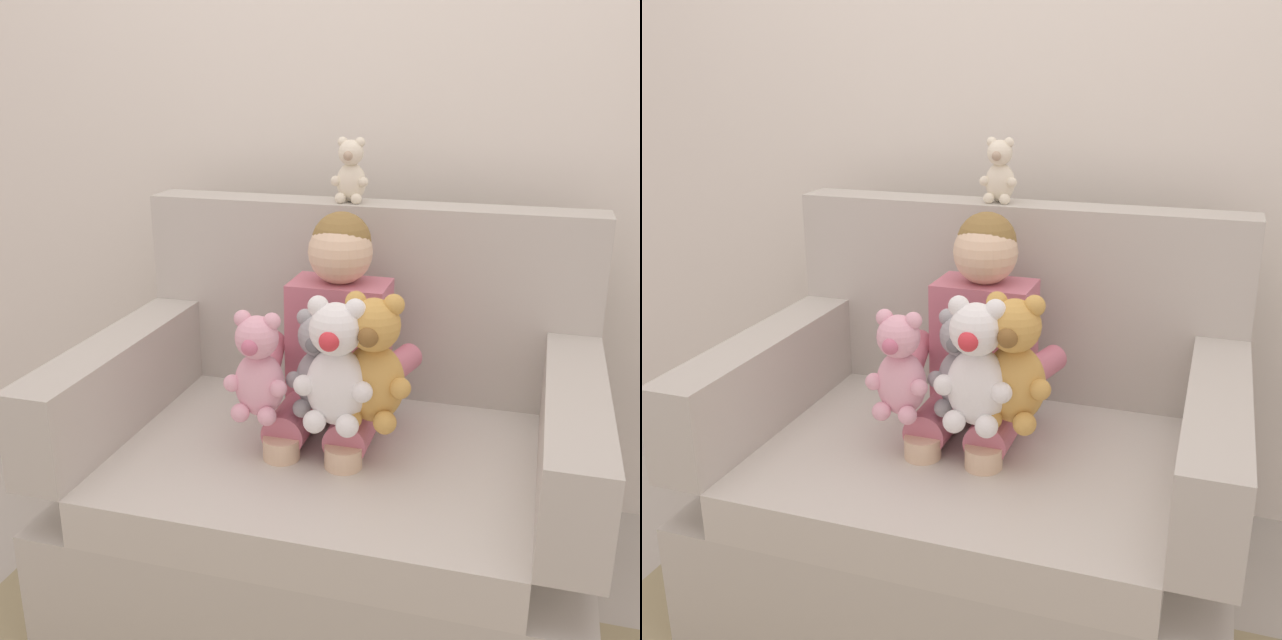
{
  "view_description": "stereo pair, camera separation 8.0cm",
  "coord_description": "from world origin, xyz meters",
  "views": [
    {
      "loc": [
        0.48,
        -1.75,
        1.41
      ],
      "look_at": [
        -0.02,
        -0.05,
        0.81
      ],
      "focal_mm": 43.22,
      "sensor_mm": 36.0,
      "label": 1
    },
    {
      "loc": [
        0.55,
        -1.72,
        1.41
      ],
      "look_at": [
        -0.02,
        -0.05,
        0.81
      ],
      "focal_mm": 43.22,
      "sensor_mm": 36.0,
      "label": 2
    }
  ],
  "objects": [
    {
      "name": "plush_white",
      "position": [
        0.04,
        -0.12,
        0.72
      ],
      "size": [
        0.19,
        0.16,
        0.32
      ],
      "rotation": [
        0.0,
        0.0,
        0.14
      ],
      "color": "white",
      "rests_on": "armchair"
    },
    {
      "name": "plush_cream_on_backrest",
      "position": [
        -0.06,
        0.38,
        1.11
      ],
      "size": [
        0.11,
        0.09,
        0.18
      ],
      "rotation": [
        0.0,
        0.0,
        0.15
      ],
      "color": "silver",
      "rests_on": "armchair"
    },
    {
      "name": "back_wall",
      "position": [
        0.0,
        0.7,
        1.3
      ],
      "size": [
        6.0,
        0.1,
        2.6
      ],
      "primitive_type": "cube",
      "color": "silver",
      "rests_on": "ground"
    },
    {
      "name": "plush_grey",
      "position": [
        -0.02,
        -0.06,
        0.7
      ],
      "size": [
        0.16,
        0.13,
        0.27
      ],
      "rotation": [
        0.0,
        0.0,
        0.26
      ],
      "color": "#9E9EA3",
      "rests_on": "armchair"
    },
    {
      "name": "ground_plane",
      "position": [
        0.0,
        0.0,
        0.0
      ],
      "size": [
        8.0,
        8.0,
        0.0
      ],
      "primitive_type": "plane",
      "color": "#ADA89E"
    },
    {
      "name": "plush_honey",
      "position": [
        0.12,
        -0.08,
        0.73
      ],
      "size": [
        0.2,
        0.16,
        0.33
      ],
      "rotation": [
        0.0,
        0.0,
        0.38
      ],
      "color": "gold",
      "rests_on": "armchair"
    },
    {
      "name": "armchair",
      "position": [
        0.0,
        0.04,
        0.33
      ],
      "size": [
        1.32,
        0.91,
        1.03
      ],
      "color": "#BCB7AD",
      "rests_on": "ground"
    },
    {
      "name": "plush_pink",
      "position": [
        -0.16,
        -0.12,
        0.7
      ],
      "size": [
        0.16,
        0.13,
        0.27
      ],
      "rotation": [
        0.0,
        0.0,
        -0.07
      ],
      "color": "#EAA8BC",
      "rests_on": "armchair"
    },
    {
      "name": "seated_child",
      "position": [
        -0.02,
        0.07,
        0.67
      ],
      "size": [
        0.45,
        0.39,
        0.82
      ],
      "rotation": [
        0.0,
        0.0,
        -0.14
      ],
      "color": "#C66B7F",
      "rests_on": "armchair"
    }
  ]
}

